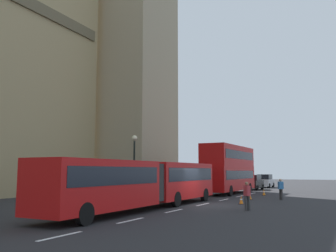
{
  "coord_description": "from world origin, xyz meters",
  "views": [
    {
      "loc": [
        -23.54,
        -9.55,
        2.34
      ],
      "look_at": [
        4.94,
        5.21,
        6.38
      ],
      "focal_mm": 38.17,
      "sensor_mm": 36.0,
      "label": 1
    }
  ],
  "objects": [
    {
      "name": "articulated_bus",
      "position": [
        -4.33,
        1.99,
        1.75
      ],
      "size": [
        17.03,
        2.54,
        2.9
      ],
      "color": "red",
      "rests_on": "ground_plane"
    },
    {
      "name": "sedan_lead",
      "position": [
        21.48,
        1.78,
        0.91
      ],
      "size": [
        4.4,
        1.86,
        1.85
      ],
      "color": "black",
      "rests_on": "ground_plane"
    },
    {
      "name": "traffic_cone_middle",
      "position": [
        5.98,
        -1.83,
        0.28
      ],
      "size": [
        0.36,
        0.36,
        0.58
      ],
      "color": "black",
      "rests_on": "ground_plane"
    },
    {
      "name": "sedan_trailing",
      "position": [
        28.29,
        1.76,
        0.91
      ],
      "size": [
        4.4,
        1.86,
        1.85
      ],
      "color": "#B7B7BC",
      "rests_on": "ground_plane"
    },
    {
      "name": "street_lamp",
      "position": [
        1.38,
        6.5,
        3.06
      ],
      "size": [
        0.44,
        0.44,
        5.27
      ],
      "color": "black",
      "rests_on": "ground_plane"
    },
    {
      "name": "pedestrian_by_kerb",
      "position": [
        7.11,
        -4.12,
        0.91
      ],
      "size": [
        0.46,
        0.45,
        1.69
      ],
      "color": "#333333",
      "rests_on": "ground_plane"
    },
    {
      "name": "double_decker_bus",
      "position": [
        12.64,
        2.0,
        2.71
      ],
      "size": [
        10.86,
        2.54,
        4.9
      ],
      "color": "#B20F0F",
      "rests_on": "ground_plane"
    },
    {
      "name": "traffic_cone_west",
      "position": [
        1.75,
        -2.31,
        0.28
      ],
      "size": [
        0.36,
        0.36,
        0.58
      ],
      "color": "black",
      "rests_on": "ground_plane"
    },
    {
      "name": "ground_plane",
      "position": [
        0.0,
        0.0,
        0.0
      ],
      "size": [
        160.0,
        160.0,
        0.0
      ],
      "primitive_type": "plane",
      "color": "#262628"
    },
    {
      "name": "lane_centre_marking",
      "position": [
        0.25,
        0.0,
        0.01
      ],
      "size": [
        29.8,
        0.16,
        0.01
      ],
      "color": "silver",
      "rests_on": "ground_plane"
    },
    {
      "name": "traffic_cone_east",
      "position": [
        11.49,
        -1.76,
        0.28
      ],
      "size": [
        0.36,
        0.36,
        0.58
      ],
      "color": "black",
      "rests_on": "ground_plane"
    },
    {
      "name": "pedestrian_near_cones",
      "position": [
        -2.14,
        -3.79,
        0.91
      ],
      "size": [
        0.44,
        0.46,
        1.69
      ],
      "color": "#333333",
      "rests_on": "ground_plane"
    }
  ]
}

